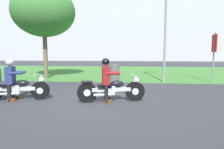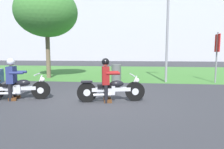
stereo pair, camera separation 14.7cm
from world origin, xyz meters
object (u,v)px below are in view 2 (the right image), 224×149
rider_lead (106,76)px  motorcycle_follow (18,88)px  streetlight_pole (170,18)px  trash_can (116,73)px  rider_follow (12,76)px  sign_banner (217,49)px  tree_roadside (47,12)px  motorcycle_lead (111,90)px

rider_lead → motorcycle_follow: bearing=168.7°
streetlight_pole → trash_can: (-2.76, -0.15, -2.86)m
rider_follow → trash_can: bearing=43.1°
motorcycle_follow → sign_banner: sign_banner is taller
rider_lead → rider_follow: bearing=169.3°
rider_lead → tree_roadside: tree_roadside is taller
rider_lead → motorcycle_follow: 2.99m
rider_lead → tree_roadside: bearing=116.2°
motorcycle_follow → rider_follow: 0.46m
sign_banner → motorcycle_follow: bearing=-149.7°
motorcycle_follow → sign_banner: (8.01, 4.69, 1.35)m
rider_lead → streetlight_pole: size_ratio=0.26×
motorcycle_follow → streetlight_pole: 7.82m
motorcycle_lead → rider_lead: (-0.16, -0.04, 0.43)m
rider_lead → rider_follow: rider_lead is taller
motorcycle_follow → rider_follow: rider_follow is taller
tree_roadside → rider_lead: bearing=-50.7°
motorcycle_lead → streetlight_pole: (2.48, 4.46, 2.94)m
tree_roadside → sign_banner: tree_roadside is taller
motorcycle_follow → streetlight_pole: (5.60, 4.59, 2.95)m
motorcycle_lead → tree_roadside: (-4.64, 5.44, 3.60)m
motorcycle_follow → streetlight_pole: streetlight_pole is taller
rider_lead → tree_roadside: size_ratio=0.25×
motorcycle_follow → trash_can: (2.84, 4.44, 0.09)m
motorcycle_follow → tree_roadside: 6.80m
rider_lead → tree_roadside: 7.75m
rider_lead → streetlight_pole: streetlight_pole is taller
tree_roadside → motorcycle_lead: bearing=-49.5°
motorcycle_follow → tree_roadside: tree_roadside is taller
motorcycle_lead → tree_roadside: tree_roadside is taller
motorcycle_follow → motorcycle_lead: bearing=-10.7°
motorcycle_follow → trash_can: trash_can is taller
sign_banner → tree_roadside: bearing=174.8°
streetlight_pole → motorcycle_follow: bearing=-140.7°
motorcycle_lead → sign_banner: bearing=30.0°
motorcycle_follow → sign_banner: 9.37m
motorcycle_follow → sign_banner: bearing=17.3°
tree_roadside → sign_banner: 9.82m
streetlight_pole → tree_roadside: bearing=172.2°
rider_lead → sign_banner: (5.04, 4.60, 0.91)m
motorcycle_lead → sign_banner: 6.81m
tree_roadside → streetlight_pole: size_ratio=1.04×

